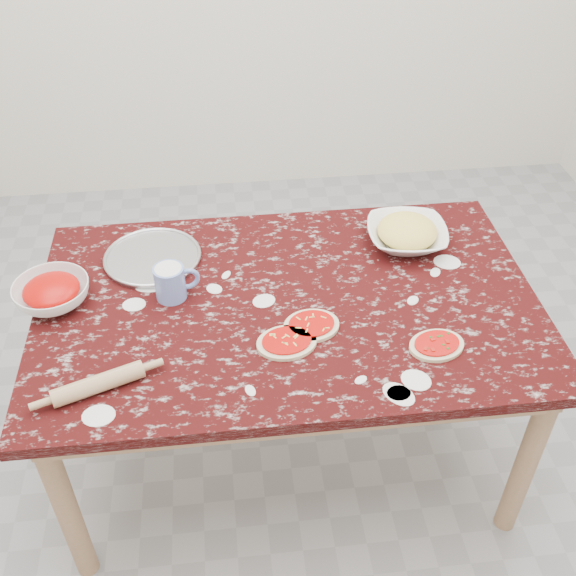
# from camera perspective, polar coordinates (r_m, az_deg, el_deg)

# --- Properties ---
(ground) EXTENTS (4.00, 4.00, 0.00)m
(ground) POSITION_cam_1_polar(r_m,az_deg,el_deg) (2.69, 0.00, -13.19)
(ground) COLOR gray
(worktable) EXTENTS (1.60, 1.00, 0.75)m
(worktable) POSITION_cam_1_polar(r_m,az_deg,el_deg) (2.19, 0.00, -2.67)
(worktable) COLOR black
(worktable) RESTS_ON ground
(pizza_tray) EXTENTS (0.41, 0.41, 0.01)m
(pizza_tray) POSITION_cam_1_polar(r_m,az_deg,el_deg) (2.35, -11.46, 2.53)
(pizza_tray) COLOR #B2B2B7
(pizza_tray) RESTS_ON worktable
(sauce_bowl) EXTENTS (0.28, 0.28, 0.07)m
(sauce_bowl) POSITION_cam_1_polar(r_m,az_deg,el_deg) (2.23, -19.45, -0.46)
(sauce_bowl) COLOR white
(sauce_bowl) RESTS_ON worktable
(cheese_bowl) EXTENTS (0.30, 0.30, 0.07)m
(cheese_bowl) POSITION_cam_1_polar(r_m,az_deg,el_deg) (2.40, 10.07, 4.41)
(cheese_bowl) COLOR white
(cheese_bowl) RESTS_ON worktable
(flour_mug) EXTENTS (0.15, 0.10, 0.11)m
(flour_mug) POSITION_cam_1_polar(r_m,az_deg,el_deg) (2.15, -9.91, 0.52)
(flour_mug) COLOR #6983CA
(flour_mug) RESTS_ON worktable
(pizza_left) EXTENTS (0.20, 0.17, 0.02)m
(pizza_left) POSITION_cam_1_polar(r_m,az_deg,el_deg) (1.99, -0.11, -4.65)
(pizza_left) COLOR beige
(pizza_left) RESTS_ON worktable
(pizza_mid) EXTENTS (0.19, 0.17, 0.02)m
(pizza_mid) POSITION_cam_1_polar(r_m,az_deg,el_deg) (2.04, 2.01, -3.20)
(pizza_mid) COLOR beige
(pizza_mid) RESTS_ON worktable
(pizza_right) EXTENTS (0.19, 0.16, 0.02)m
(pizza_right) POSITION_cam_1_polar(r_m,az_deg,el_deg) (2.03, 12.55, -4.77)
(pizza_right) COLOR beige
(pizza_right) RESTS_ON worktable
(rolling_pin) EXTENTS (0.25, 0.14, 0.05)m
(rolling_pin) POSITION_cam_1_polar(r_m,az_deg,el_deg) (1.92, -15.87, -7.85)
(rolling_pin) COLOR tan
(rolling_pin) RESTS_ON worktable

